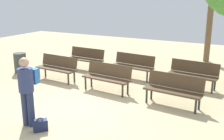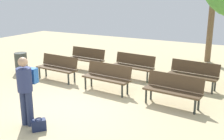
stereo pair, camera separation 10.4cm
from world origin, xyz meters
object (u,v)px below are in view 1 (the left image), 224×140
object	(u,v)px
bench_r0_c1	(107,76)
bench_r1_c2	(193,73)
trash_bin	(20,63)
bench_r0_c0	(57,66)
bench_r1_c0	(86,57)
visitor_with_backpack	(27,87)
bench_r0_c2	(174,88)
handbag	(40,125)
tree_0	(209,28)
bench_r1_c1	(133,64)

from	to	relation	value
bench_r0_c1	bench_r1_c2	bearing A→B (deg)	39.17
bench_r1_c2	trash_bin	size ratio (longest dim) A/B	2.09
bench_r0_c0	bench_r1_c0	bearing A→B (deg)	89.74
visitor_with_backpack	bench_r1_c2	bearing A→B (deg)	-129.72
bench_r0_c0	bench_r0_c2	xyz separation A→B (m)	(4.34, -0.37, 0.00)
bench_r0_c0	bench_r1_c2	distance (m)	4.71
bench_r1_c0	bench_r0_c0	bearing A→B (deg)	-90.97
bench_r1_c2	visitor_with_backpack	world-z (taller)	visitor_with_backpack
bench_r0_c1	handbag	distance (m)	3.06
bench_r0_c2	bench_r0_c0	bearing A→B (deg)	-179.62
tree_0	trash_bin	world-z (taller)	tree_0
bench_r0_c2	bench_r1_c1	size ratio (longest dim) A/B	1.00
bench_r0_c0	bench_r1_c2	size ratio (longest dim) A/B	0.99
handbag	tree_0	bearing A→B (deg)	75.80
visitor_with_backpack	trash_bin	xyz separation A→B (m)	(-3.58, 3.21, -0.55)
bench_r0_c2	bench_r1_c1	xyz separation A→B (m)	(-2.04, 1.90, 0.00)
handbag	trash_bin	bearing A→B (deg)	140.28
tree_0	visitor_with_backpack	xyz separation A→B (m)	(-2.63, -8.58, -0.58)
bench_r1_c0	bench_r1_c1	world-z (taller)	same
bench_r0_c1	bench_r1_c2	world-z (taller)	same
bench_r0_c0	bench_r1_c1	bearing A→B (deg)	37.48
bench_r1_c2	trash_bin	xyz separation A→B (m)	(-6.42, -1.32, -0.11)
bench_r0_c1	tree_0	world-z (taller)	tree_0
bench_r1_c1	bench_r1_c2	distance (m)	2.20
bench_r0_c2	tree_0	xyz separation A→B (m)	(-0.06, 5.84, 1.01)
bench_r1_c2	trash_bin	bearing A→B (deg)	-162.57
bench_r0_c1	bench_r1_c2	size ratio (longest dim) A/B	1.00
bench_r0_c1	handbag	size ratio (longest dim) A/B	4.54
bench_r1_c0	bench_r1_c1	size ratio (longest dim) A/B	0.99
handbag	trash_bin	distance (m)	5.21
bench_r0_c1	tree_0	bearing A→B (deg)	74.15
bench_r0_c1	handbag	bearing A→B (deg)	-86.69
bench_r0_c2	trash_bin	distance (m)	6.28
bench_r0_c0	handbag	bearing A→B (deg)	-53.36
tree_0	trash_bin	distance (m)	8.29
bench_r0_c1	bench_r1_c0	size ratio (longest dim) A/B	1.01
bench_r1_c1	tree_0	xyz separation A→B (m)	(1.98, 3.94, 1.01)
bench_r0_c1	visitor_with_backpack	size ratio (longest dim) A/B	0.99
bench_r1_c1	visitor_with_backpack	size ratio (longest dim) A/B	0.99
bench_r0_c2	visitor_with_backpack	world-z (taller)	visitor_with_backpack
visitor_with_backpack	bench_r0_c0	bearing A→B (deg)	-69.65
bench_r1_c2	visitor_with_backpack	size ratio (longest dim) A/B	0.99
bench_r0_c1	bench_r0_c2	bearing A→B (deg)	0.03
bench_r1_c0	bench_r1_c2	distance (m)	4.38
bench_r0_c2	bench_r1_c0	size ratio (longest dim) A/B	1.01
bench_r0_c1	bench_r0_c2	xyz separation A→B (m)	(2.19, -0.18, 0.00)
bench_r0_c0	trash_bin	bearing A→B (deg)	-178.93
bench_r1_c1	visitor_with_backpack	world-z (taller)	visitor_with_backpack
bench_r0_c2	bench_r1_c1	distance (m)	2.78
bench_r1_c2	tree_0	size ratio (longest dim) A/B	0.54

